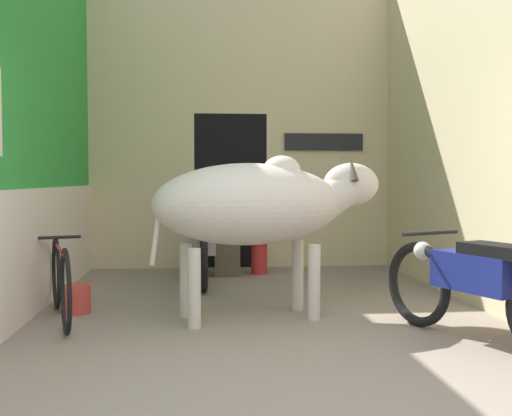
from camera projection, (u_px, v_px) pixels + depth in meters
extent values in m
plane|color=gray|center=(305.00, 407.00, 3.23)|extent=(30.00, 30.00, 0.00)
cube|color=green|center=(25.00, 90.00, 5.49)|extent=(0.18, 5.14, 4.09)
cube|color=silver|center=(39.00, 250.00, 5.57)|extent=(0.03, 5.14, 1.15)
cube|color=beige|center=(241.00, 43.00, 8.28)|extent=(4.15, 0.18, 1.96)
cube|color=beige|center=(143.00, 191.00, 8.26)|extent=(1.42, 0.18, 2.13)
cube|color=beige|center=(326.00, 191.00, 8.49)|extent=(1.72, 0.18, 2.13)
cube|color=black|center=(229.00, 190.00, 8.72)|extent=(1.00, 0.90, 2.13)
cube|color=black|center=(324.00, 142.00, 8.34)|extent=(1.10, 0.03, 0.24)
cube|color=beige|center=(478.00, 96.00, 5.88)|extent=(0.18, 5.14, 4.09)
ellipsoid|color=beige|center=(249.00, 204.00, 5.24)|extent=(1.82, 1.07, 0.72)
ellipsoid|color=beige|center=(282.00, 171.00, 5.31)|extent=(0.39, 0.36, 0.27)
cylinder|color=beige|center=(332.00, 197.00, 5.45)|extent=(0.53, 0.42, 0.48)
ellipsoid|color=beige|center=(351.00, 184.00, 5.50)|extent=(0.59, 0.43, 0.39)
cylinder|color=beige|center=(156.00, 230.00, 5.02)|extent=(0.13, 0.07, 0.60)
cylinder|color=beige|center=(298.00, 275.00, 5.62)|extent=(0.11, 0.11, 0.66)
cylinder|color=beige|center=(314.00, 282.00, 5.22)|extent=(0.11, 0.11, 0.66)
cylinder|color=beige|center=(186.00, 280.00, 5.33)|extent=(0.11, 0.11, 0.66)
cylinder|color=beige|center=(194.00, 288.00, 4.93)|extent=(0.11, 0.11, 0.66)
cone|color=#473D33|center=(340.00, 169.00, 5.61)|extent=(0.10, 0.18, 0.26)
cone|color=#473D33|center=(353.00, 168.00, 5.35)|extent=(0.10, 0.18, 0.26)
torus|color=black|center=(418.00, 284.00, 4.99)|extent=(0.34, 0.68, 0.71)
cube|color=navy|center=(477.00, 272.00, 4.43)|extent=(0.52, 0.74, 0.28)
cube|color=black|center=(498.00, 251.00, 4.26)|extent=(0.45, 0.60, 0.09)
cylinder|color=black|center=(430.00, 233.00, 4.85)|extent=(0.55, 0.25, 0.03)
sphere|color=silver|center=(423.00, 251.00, 4.93)|extent=(0.15, 0.15, 0.15)
torus|color=black|center=(204.00, 262.00, 6.47)|extent=(0.09, 0.66, 0.66)
torus|color=black|center=(203.00, 249.00, 7.71)|extent=(0.09, 0.66, 0.66)
cube|color=#9E9993|center=(203.00, 241.00, 7.08)|extent=(0.29, 0.69, 0.28)
cube|color=black|center=(203.00, 227.00, 6.89)|extent=(0.26, 0.55, 0.09)
cylinder|color=black|center=(203.00, 217.00, 7.55)|extent=(0.58, 0.04, 0.03)
sphere|color=silver|center=(203.00, 228.00, 7.65)|extent=(0.15, 0.15, 0.15)
torus|color=black|center=(66.00, 291.00, 4.72)|extent=(0.24, 0.67, 0.69)
torus|color=black|center=(56.00, 273.00, 5.65)|extent=(0.24, 0.67, 0.69)
cylinder|color=red|center=(60.00, 249.00, 5.17)|extent=(0.28, 0.80, 0.03)
cylinder|color=black|center=(56.00, 237.00, 5.55)|extent=(0.43, 0.16, 0.03)
cube|color=brown|center=(227.00, 259.00, 7.55)|extent=(0.32, 0.14, 0.44)
cube|color=brown|center=(227.00, 237.00, 7.63)|extent=(0.32, 0.32, 0.11)
cube|color=navy|center=(227.00, 217.00, 7.68)|extent=(0.45, 0.20, 0.51)
sphere|color=#937051|center=(227.00, 189.00, 7.67)|extent=(0.20, 0.20, 0.20)
cylinder|color=red|center=(259.00, 258.00, 7.75)|extent=(0.21, 0.21, 0.40)
cylinder|color=red|center=(259.00, 242.00, 7.74)|extent=(0.30, 0.30, 0.04)
cylinder|color=#C63D33|center=(76.00, 299.00, 5.48)|extent=(0.26, 0.26, 0.26)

